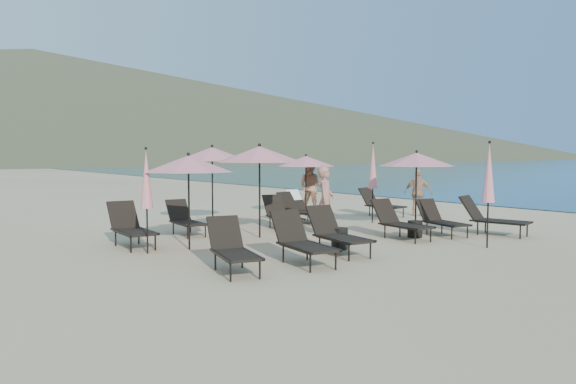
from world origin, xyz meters
TOP-DOWN VIEW (x-y plane):
  - ground at (0.00, 0.00)m, footprint 800.00×800.00m
  - volcanic_headland at (71.37, 302.62)m, footprint 690.00×690.00m
  - lounger_0 at (-5.14, -0.21)m, footprint 1.06×1.79m
  - lounger_1 at (-3.66, -0.40)m, footprint 0.95×1.84m
  - lounger_2 at (-2.37, -0.01)m, footprint 0.88×1.82m
  - lounger_3 at (0.35, 0.62)m, footprint 0.76×1.74m
  - lounger_4 at (1.72, 0.41)m, footprint 0.96×1.70m
  - lounger_5 at (2.84, -0.40)m, footprint 1.06×1.89m
  - lounger_6 at (-5.58, 3.62)m, footprint 0.77×1.81m
  - lounger_7 at (-3.69, 4.59)m, footprint 0.72×1.62m
  - lounger_8 at (-0.95, 3.94)m, footprint 0.94×1.75m
  - lounger_9 at (0.64, 4.82)m, footprint 0.74×1.66m
  - lounger_10 at (0.24, 4.57)m, footprint 0.95×1.77m
  - lounger_11 at (3.77, 4.55)m, footprint 0.78×1.72m
  - umbrella_open_0 at (-4.69, 2.40)m, footprint 2.05×2.05m
  - umbrella_open_1 at (-2.39, 2.94)m, footprint 2.27×2.27m
  - umbrella_open_2 at (1.93, 1.43)m, footprint 2.11×2.11m
  - umbrella_open_3 at (-2.10, 5.92)m, footprint 2.27×2.27m
  - umbrella_open_4 at (1.74, 6.16)m, footprint 2.00×2.00m
  - umbrella_closed_0 at (0.91, -1.55)m, footprint 0.29×0.29m
  - umbrella_closed_1 at (2.13, 3.32)m, footprint 0.30×0.30m
  - umbrella_closed_2 at (-5.66, 2.49)m, footprint 0.27×0.27m
  - side_table_0 at (-1.93, 0.39)m, footprint 0.38×0.38m
  - side_table_1 at (0.87, 0.55)m, footprint 0.39×0.39m
  - beachgoer_a at (-0.71, 2.30)m, footprint 0.81×0.76m
  - beachgoer_b at (2.38, 6.66)m, footprint 1.12×1.17m
  - beachgoer_c at (4.89, 3.81)m, footprint 0.84×1.03m

SIDE VIEW (x-z plane):
  - ground at x=0.00m, z-range 0.00..0.00m
  - side_table_1 at x=0.87m, z-range 0.00..0.43m
  - side_table_0 at x=-1.93m, z-range 0.00..0.49m
  - lounger_7 at x=-3.69m, z-range -0.03..0.88m
  - lounger_4 at x=1.72m, z-range -0.03..0.89m
  - lounger_8 at x=-0.95m, z-range -0.03..0.92m
  - lounger_11 at x=3.77m, z-range -0.03..0.93m
  - lounger_10 at x=0.24m, z-range -0.03..0.93m
  - lounger_0 at x=-5.14m, z-range -0.03..0.94m
  - lounger_3 at x=0.35m, z-range -0.03..0.95m
  - lounger_2 at x=-2.37m, z-range -0.03..0.97m
  - lounger_1 at x=-3.66m, z-range -0.03..0.98m
  - lounger_6 at x=-5.58m, z-range -0.03..0.99m
  - lounger_5 at x=2.84m, z-range -0.03..0.99m
  - lounger_9 at x=0.64m, z-range -0.02..0.98m
  - beachgoer_c at x=4.89m, z-range 0.00..1.64m
  - beachgoer_a at x=-0.71m, z-range 0.00..1.85m
  - beachgoer_b at x=2.38m, z-range 0.00..1.91m
  - umbrella_closed_2 at x=-5.66m, z-range 0.46..2.78m
  - umbrella_closed_0 at x=0.91m, z-range 0.48..2.96m
  - umbrella_closed_1 at x=2.13m, z-range 0.50..3.04m
  - umbrella_open_4 at x=1.74m, z-range 0.83..2.98m
  - umbrella_open_0 at x=-4.69m, z-range 0.85..3.05m
  - umbrella_open_2 at x=1.93m, z-range 0.87..3.15m
  - umbrella_open_1 at x=-2.39m, z-range 0.94..3.38m
  - umbrella_open_3 at x=-2.10m, z-range 0.94..3.38m
  - volcanic_headland at x=71.37m, z-range -1.01..53.99m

